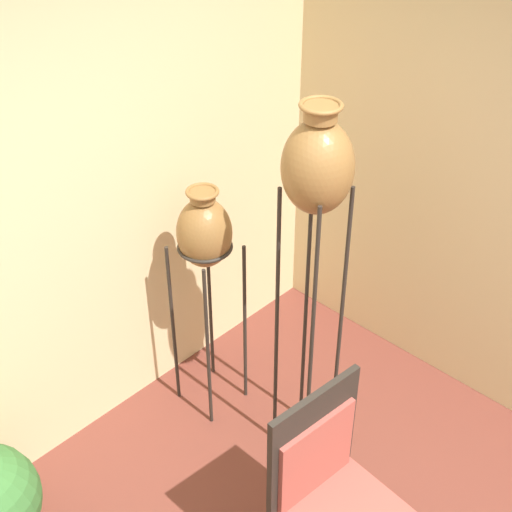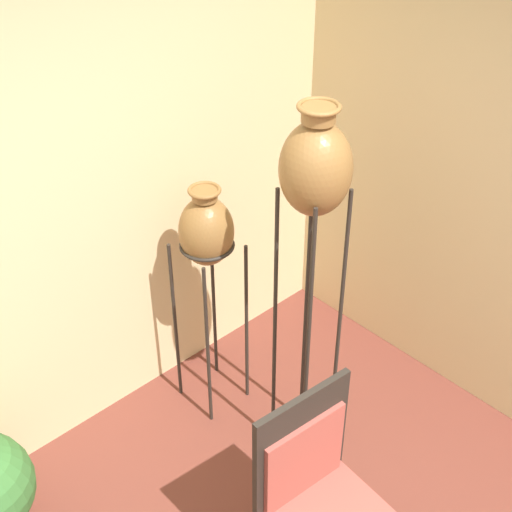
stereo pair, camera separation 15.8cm
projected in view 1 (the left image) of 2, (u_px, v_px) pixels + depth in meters
wall_back at (10, 241)px, 3.21m from camera, size 7.92×0.06×2.70m
vase_stand_tall at (317, 175)px, 3.04m from camera, size 0.32×0.32×2.00m
vase_stand_medium at (205, 237)px, 3.62m from camera, size 0.30×0.30×1.42m
chair at (330, 489)px, 2.99m from camera, size 0.55×0.48×1.10m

